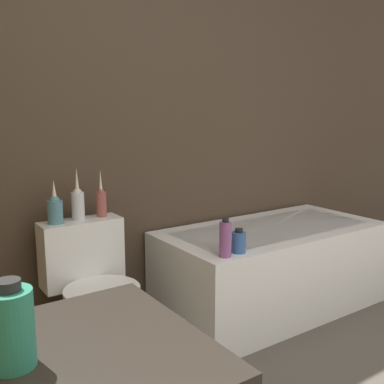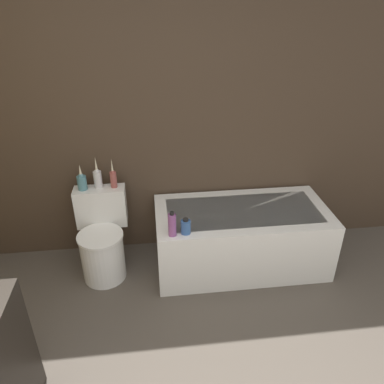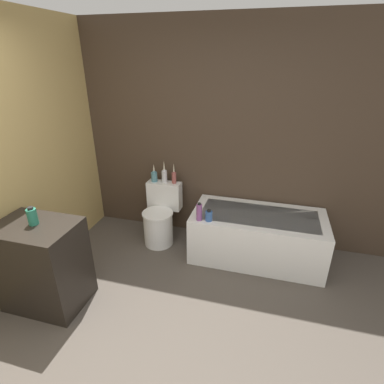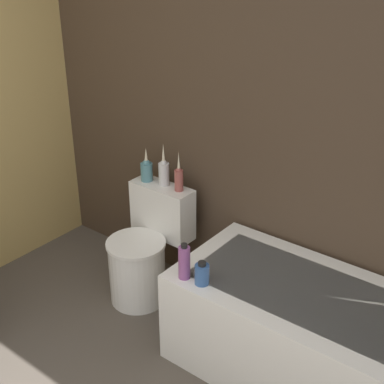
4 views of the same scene
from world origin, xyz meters
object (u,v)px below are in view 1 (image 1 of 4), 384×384
toilet (97,304)px  soap_bottle_glass (11,327)px  vase_gold (55,209)px  bathtub (271,268)px  vase_silver (78,202)px  vase_bronze (101,201)px  shampoo_bottle_short (239,242)px  shampoo_bottle_tall (225,239)px

toilet → soap_bottle_glass: size_ratio=4.40×
vase_gold → bathtub: bearing=-9.4°
toilet → vase_silver: size_ratio=2.60×
vase_bronze → bathtub: bearing=-12.2°
bathtub → toilet: toilet is taller
vase_gold → shampoo_bottle_short: size_ratio=1.74×
soap_bottle_glass → vase_bronze: 1.67m
vase_bronze → soap_bottle_glass: bearing=-118.4°
toilet → vase_silver: vase_silver is taller
shampoo_bottle_tall → soap_bottle_glass: bearing=-142.9°
toilet → vase_gold: 0.54m
toilet → vase_gold: bearing=124.8°
soap_bottle_glass → vase_gold: 1.55m
soap_bottle_glass → vase_gold: bearing=69.8°
toilet → shampoo_bottle_short: (0.69, -0.31, 0.29)m
vase_bronze → shampoo_bottle_short: vase_bronze is taller
bathtub → toilet: size_ratio=2.04×
vase_bronze → shampoo_bottle_short: (0.56, -0.51, -0.20)m
bathtub → vase_silver: 1.34m
bathtub → vase_silver: vase_silver is taller
bathtub → soap_bottle_glass: bearing=-146.6°
shampoo_bottle_tall → vase_bronze: bearing=131.1°
soap_bottle_glass → vase_gold: soap_bottle_glass is taller
toilet → vase_silver: bearing=90.0°
toilet → shampoo_bottle_short: 0.81m
vase_silver → shampoo_bottle_tall: bearing=-42.2°
soap_bottle_glass → shampoo_bottle_short: size_ratio=1.26×
vase_gold → shampoo_bottle_tall: (0.71, -0.51, -0.16)m
vase_gold → vase_bronze: bearing=2.7°
shampoo_bottle_short → soap_bottle_glass: bearing=-144.6°
vase_gold → shampoo_bottle_tall: bearing=-35.5°
bathtub → shampoo_bottle_tall: bearing=-155.2°
bathtub → shampoo_bottle_tall: 0.78m
toilet → vase_gold: size_ratio=3.19×
vase_silver → vase_bronze: 0.13m
vase_gold → vase_bronze: 0.26m
soap_bottle_glass → vase_silver: soap_bottle_glass is taller
shampoo_bottle_short → shampoo_bottle_tall: bearing=-171.9°
bathtub → soap_bottle_glass: soap_bottle_glass is taller
bathtub → shampoo_bottle_tall: (-0.62, -0.29, 0.37)m
vase_silver → shampoo_bottle_tall: vase_silver is taller
soap_bottle_glass → shampoo_bottle_tall: bearing=37.1°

